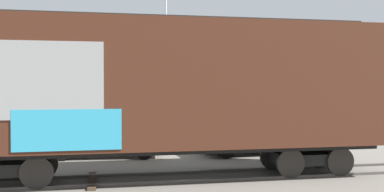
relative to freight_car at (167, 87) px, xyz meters
name	(u,v)px	position (x,y,z in m)	size (l,w,h in m)	color
ground_plane	(171,178)	(0.13, 0.00, -2.85)	(260.00, 260.00, 0.00)	slate
track	(251,174)	(2.73, -0.07, -2.81)	(60.02, 3.53, 0.08)	#4C4742
freight_car	(167,87)	(0.00, 0.00, 0.00)	(13.80, 3.36, 5.06)	#472316
flagpole	(165,40)	(2.32, 13.65, 2.87)	(0.54, 1.20, 9.46)	silver
hillside	(101,77)	(0.05, 64.48, 1.54)	(147.05, 31.31, 13.63)	silver
parked_car_silver	(103,136)	(-1.78, 4.89, -2.01)	(4.86, 2.42, 1.68)	#B7BABF
parked_car_black	(250,133)	(4.32, 4.25, -1.98)	(4.53, 2.23, 1.73)	black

